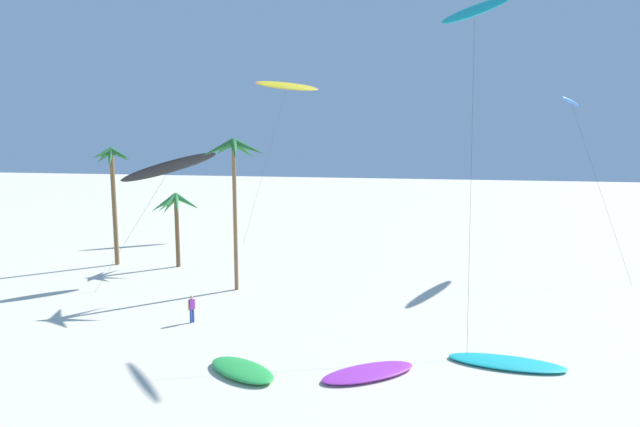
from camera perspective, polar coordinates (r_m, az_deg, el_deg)
The scene contains 11 objects.
palm_tree_0 at distance 49.52m, azimuth -21.64°, elevation 4.31°, with size 3.77×3.66×10.45m.
palm_tree_1 at distance 47.17m, azimuth -15.35°, elevation 0.70°, with size 4.32×4.64×6.53m.
palm_tree_2 at distance 38.49m, azimuth -9.32°, elevation 5.53°, with size 4.57×4.49×11.19m.
flying_kite_0 at distance 64.80m, azimuth -3.59°, elevation 13.66°, with size 7.17×12.79×18.27m.
flying_kite_1 at distance 37.00m, azimuth 16.48°, elevation 20.40°, with size 4.67×11.71×20.13m.
flying_kite_2 at distance 50.66m, azimuth 25.61°, elevation 10.90°, with size 5.69×10.22×14.77m.
flying_kite_5 at distance 43.44m, azimuth -15.93°, elevation 4.92°, with size 6.65×8.68×10.53m.
grounded_kite_0 at distance 28.50m, azimuth 19.60°, elevation -15.02°, with size 5.71×2.29×0.25m.
grounded_kite_1 at distance 26.04m, azimuth 5.28°, elevation -16.81°, with size 4.93×4.32×0.28m.
grounded_kite_3 at distance 26.30m, azimuth -8.47°, elevation -16.45°, with size 4.37×3.58×0.40m.
person_mid_field at distance 33.35m, azimuth -13.77°, elevation -9.92°, with size 0.33×0.45×1.70m.
Camera 1 is at (4.26, -4.32, 11.02)m, focal length 29.44 mm.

